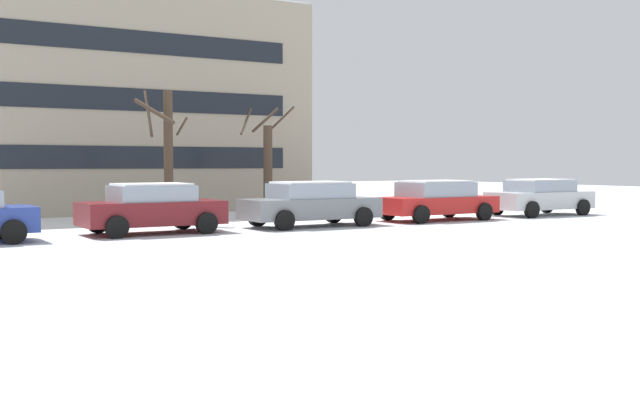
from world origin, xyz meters
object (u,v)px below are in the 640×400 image
Objects in this scene: parked_car_maroon at (152,208)px; parked_car_silver at (540,197)px; parked_car_red at (436,200)px; parked_car_gray at (310,204)px.

parked_car_maroon reaches higher than parked_car_silver.
parked_car_maroon is at bearing 179.46° from parked_car_silver.
parked_car_maroon is 15.84m from parked_car_silver.
parked_car_silver is (5.28, -0.01, 0.00)m from parked_car_red.
parked_car_gray is at bearing -2.05° from parked_car_maroon.
parked_car_silver is (10.56, 0.04, -0.01)m from parked_car_gray.
parked_car_gray reaches higher than parked_car_silver.
parked_car_red is (5.28, 0.05, -0.01)m from parked_car_gray.
parked_car_gray reaches higher than parked_car_red.
parked_car_maroon is at bearing 177.95° from parked_car_gray.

